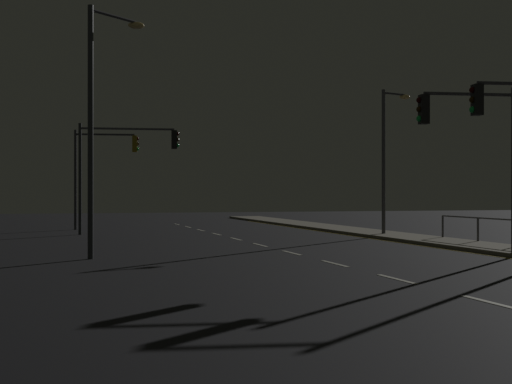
% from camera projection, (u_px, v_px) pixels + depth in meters
% --- Properties ---
extents(ground_plane, '(112.00, 112.00, 0.00)m').
position_uv_depth(ground_plane, '(329.00, 262.00, 22.05)').
color(ground_plane, black).
rests_on(ground_plane, ground).
extents(lane_markings_center, '(0.14, 50.00, 0.01)m').
position_uv_depth(lane_markings_center, '(292.00, 253.00, 25.42)').
color(lane_markings_center, silver).
rests_on(lane_markings_center, ground).
extents(lane_edge_line, '(0.14, 53.00, 0.01)m').
position_uv_depth(lane_edge_line, '(425.00, 246.00, 28.52)').
color(lane_edge_line, gold).
rests_on(lane_edge_line, ground).
extents(traffic_light_near_left, '(3.40, 0.68, 5.46)m').
position_uv_depth(traffic_light_near_left, '(473.00, 137.00, 23.64)').
color(traffic_light_near_left, '#4C4C51').
rests_on(traffic_light_near_left, sidewalk_right).
extents(traffic_light_far_left, '(5.03, 0.82, 5.63)m').
position_uv_depth(traffic_light_far_left, '(123.00, 155.00, 36.82)').
color(traffic_light_far_left, '#2D3033').
rests_on(traffic_light_far_left, ground).
extents(traffic_light_overhead_east, '(3.66, 0.70, 5.74)m').
position_uv_depth(traffic_light_overhead_east, '(102.00, 160.00, 41.71)').
color(traffic_light_overhead_east, '#38383D').
rests_on(traffic_light_overhead_east, ground).
extents(street_lamp_mid_block, '(1.74, 0.71, 7.00)m').
position_uv_depth(street_lamp_mid_block, '(388.00, 147.00, 35.32)').
color(street_lamp_mid_block, '#4C4C51').
rests_on(street_lamp_mid_block, sidewalk_right).
extents(street_lamp_far_end, '(1.97, 1.61, 8.13)m').
position_uv_depth(street_lamp_far_end, '(99.00, 108.00, 23.43)').
color(street_lamp_far_end, '#2D3033').
rests_on(street_lamp_far_end, ground).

